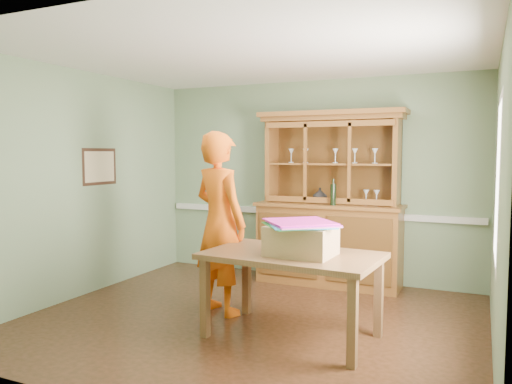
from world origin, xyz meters
The scene contains 14 objects.
floor centered at (0.00, 0.00, 0.00)m, with size 4.50×4.50×0.00m, color #4F2A19.
ceiling centered at (0.00, 0.00, 2.70)m, with size 4.50×4.50×0.00m, color white.
wall_back centered at (0.00, 2.00, 1.35)m, with size 4.50×4.50×0.00m, color gray.
wall_left centered at (-2.25, 0.00, 1.35)m, with size 4.00×4.00×0.00m, color gray.
wall_right centered at (2.25, 0.00, 1.35)m, with size 4.00×4.00×0.00m, color gray.
wall_front centered at (0.00, -2.00, 1.35)m, with size 4.50×4.50×0.00m, color gray.
chair_rail centered at (0.00, 1.98, 0.90)m, with size 4.41×0.05×0.08m, color silver.
framed_map centered at (-2.23, 0.30, 1.55)m, with size 0.03×0.60×0.46m.
window_panel centered at (2.23, -0.30, 1.50)m, with size 0.03×0.96×1.36m.
china_hutch centered at (0.31, 1.74, 0.79)m, with size 1.92×0.63×2.26m.
dining_table centered at (0.54, -0.27, 0.70)m, with size 1.65×1.07×0.79m.
cardboard_box centered at (0.65, -0.33, 0.93)m, with size 0.58×0.46×0.27m, color #A58255.
kite_stack centered at (0.65, -0.34, 1.09)m, with size 0.76×0.76×0.04m.
person centered at (-0.42, 0.10, 0.97)m, with size 0.71×0.47×1.95m, color orange.
Camera 1 is at (2.13, -4.56, 1.72)m, focal length 35.00 mm.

